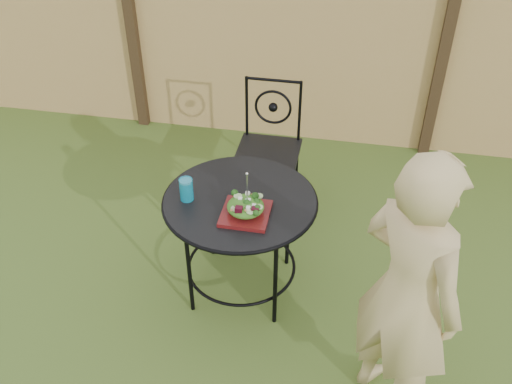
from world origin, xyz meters
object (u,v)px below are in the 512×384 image
at_px(salad_plate, 246,214).
at_px(patio_table, 240,217).
at_px(patio_chair, 269,143).
at_px(diner, 407,295).

bearing_deg(salad_plate, patio_table, 114.35).
distance_m(patio_chair, salad_plate, 1.14).
distance_m(patio_table, salad_plate, 0.22).
distance_m(diner, salad_plate, 1.02).
bearing_deg(patio_chair, patio_table, -90.43).
height_order(patio_table, salad_plate, salad_plate).
distance_m(patio_table, diner, 1.16).
bearing_deg(patio_chair, diner, -60.22).
bearing_deg(salad_plate, diner, -30.31).
xyz_separation_m(diner, salad_plate, (-0.88, 0.51, -0.06)).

